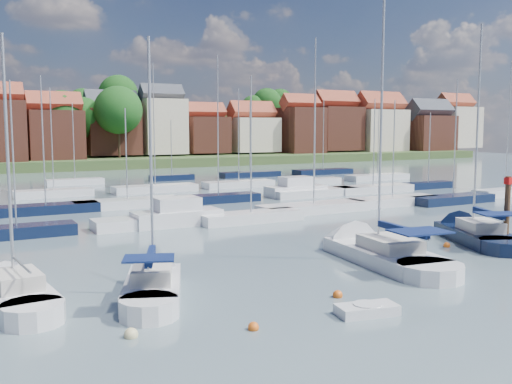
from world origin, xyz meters
TOP-DOWN VIEW (x-y plane):
  - ground at (0.00, 40.00)m, footprint 260.00×260.00m
  - sailboat_left at (-12.82, 2.99)m, footprint 5.67×9.54m
  - sailboat_centre at (0.97, 4.21)m, footprint 4.92×13.29m
  - sailboat_navy at (10.87, 5.34)m, footprint 7.30×11.70m
  - sailboat_far at (-18.86, 4.94)m, footprint 3.47×9.74m
  - tender at (-6.11, -4.44)m, footprint 2.72×1.63m
  - timber_piling at (10.71, 2.06)m, footprint 0.40×0.40m
  - buoy_a at (-15.46, -2.32)m, footprint 0.53×0.53m
  - buoy_b at (-11.10, -3.77)m, footprint 0.43×0.43m
  - buoy_c at (-5.70, -1.86)m, footprint 0.46×0.46m
  - buoy_d at (-0.76, -2.12)m, footprint 0.52×0.52m
  - buoy_e at (5.26, 5.42)m, footprint 0.55×0.55m
  - buoy_g at (7.21, 3.76)m, footprint 0.44×0.44m
  - marina_field at (1.91, 35.15)m, footprint 79.62×41.41m
  - far_shore_town at (2.23, 132.67)m, footprint 212.46×90.00m

SIDE VIEW (x-z plane):
  - ground at x=0.00m, z-range 0.00..0.00m
  - buoy_a at x=-15.46m, z-range -0.26..0.26m
  - buoy_b at x=-11.10m, z-range -0.22..0.22m
  - buoy_c at x=-5.70m, z-range -0.23..0.23m
  - buoy_d at x=-0.76m, z-range -0.26..0.26m
  - buoy_e at x=5.26m, z-range -0.28..0.28m
  - buoy_g at x=7.21m, z-range -0.22..0.22m
  - tender at x=-6.11m, z-range -0.06..0.49m
  - sailboat_far at x=-18.86m, z-range -6.03..6.71m
  - sailboat_centre at x=0.97m, z-range -8.43..9.13m
  - sailboat_navy at x=10.87m, z-range -7.57..8.28m
  - sailboat_left at x=-12.82m, z-range -6.00..6.74m
  - marina_field at x=1.91m, z-range -7.53..8.40m
  - timber_piling at x=10.71m, z-range -2.02..4.85m
  - far_shore_town at x=2.23m, z-range -6.53..15.74m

